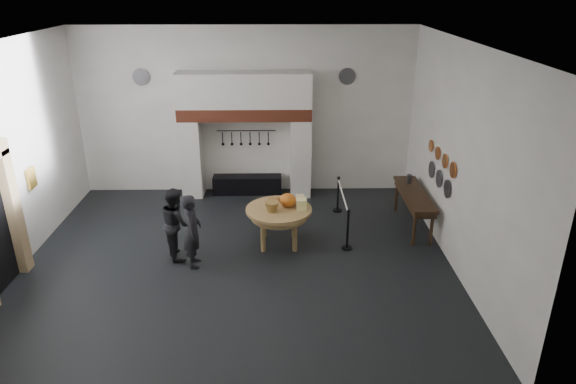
{
  "coord_description": "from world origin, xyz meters",
  "views": [
    {
      "loc": [
        0.91,
        -9.61,
        5.59
      ],
      "look_at": [
        1.08,
        0.53,
        1.35
      ],
      "focal_mm": 32.0,
      "sensor_mm": 36.0,
      "label": 1
    }
  ],
  "objects_px": {
    "work_table": "(279,210)",
    "visitor_far": "(176,223)",
    "barrier_post_near": "(348,230)",
    "side_table": "(415,194)",
    "visitor_near": "(192,231)",
    "iron_range": "(247,185)",
    "barrier_post_far": "(338,195)"
  },
  "relations": [
    {
      "from": "visitor_near",
      "to": "iron_range",
      "type": "bearing_deg",
      "value": -18.94
    },
    {
      "from": "visitor_far",
      "to": "barrier_post_near",
      "type": "relative_size",
      "value": 1.74
    },
    {
      "from": "work_table",
      "to": "visitor_near",
      "type": "xyz_separation_m",
      "value": [
        -1.78,
        -0.91,
        -0.04
      ]
    },
    {
      "from": "side_table",
      "to": "barrier_post_far",
      "type": "height_order",
      "value": "same"
    },
    {
      "from": "visitor_near",
      "to": "visitor_far",
      "type": "height_order",
      "value": "visitor_near"
    },
    {
      "from": "iron_range",
      "to": "visitor_far",
      "type": "xyz_separation_m",
      "value": [
        -1.3,
        -3.5,
        0.53
      ]
    },
    {
      "from": "iron_range",
      "to": "work_table",
      "type": "height_order",
      "value": "work_table"
    },
    {
      "from": "work_table",
      "to": "visitor_far",
      "type": "bearing_deg",
      "value": -166.79
    },
    {
      "from": "barrier_post_far",
      "to": "iron_range",
      "type": "bearing_deg",
      "value": 152.23
    },
    {
      "from": "visitor_far",
      "to": "side_table",
      "type": "xyz_separation_m",
      "value": [
        5.4,
        1.31,
        0.09
      ]
    },
    {
      "from": "side_table",
      "to": "barrier_post_near",
      "type": "bearing_deg",
      "value": -147.83
    },
    {
      "from": "visitor_near",
      "to": "barrier_post_near",
      "type": "relative_size",
      "value": 1.78
    },
    {
      "from": "visitor_near",
      "to": "barrier_post_near",
      "type": "bearing_deg",
      "value": -84.97
    },
    {
      "from": "iron_range",
      "to": "work_table",
      "type": "distance_m",
      "value": 3.17
    },
    {
      "from": "work_table",
      "to": "side_table",
      "type": "distance_m",
      "value": 3.32
    },
    {
      "from": "visitor_near",
      "to": "side_table",
      "type": "xyz_separation_m",
      "value": [
        5.0,
        1.71,
        0.07
      ]
    },
    {
      "from": "visitor_far",
      "to": "barrier_post_near",
      "type": "height_order",
      "value": "visitor_far"
    },
    {
      "from": "visitor_far",
      "to": "iron_range",
      "type": "bearing_deg",
      "value": -41.9
    },
    {
      "from": "barrier_post_near",
      "to": "visitor_far",
      "type": "bearing_deg",
      "value": -176.25
    },
    {
      "from": "visitor_far",
      "to": "work_table",
      "type": "bearing_deg",
      "value": -98.38
    },
    {
      "from": "visitor_far",
      "to": "barrier_post_near",
      "type": "xyz_separation_m",
      "value": [
        3.69,
        0.24,
        -0.33
      ]
    },
    {
      "from": "visitor_near",
      "to": "visitor_far",
      "type": "distance_m",
      "value": 0.57
    },
    {
      "from": "work_table",
      "to": "visitor_far",
      "type": "relative_size",
      "value": 0.94
    },
    {
      "from": "visitor_near",
      "to": "barrier_post_far",
      "type": "xyz_separation_m",
      "value": [
        3.29,
        2.64,
        -0.35
      ]
    },
    {
      "from": "work_table",
      "to": "barrier_post_near",
      "type": "distance_m",
      "value": 1.59
    },
    {
      "from": "visitor_near",
      "to": "visitor_far",
      "type": "xyz_separation_m",
      "value": [
        -0.4,
        0.4,
        -0.01
      ]
    },
    {
      "from": "side_table",
      "to": "barrier_post_far",
      "type": "xyz_separation_m",
      "value": [
        -1.7,
        0.93,
        -0.42
      ]
    },
    {
      "from": "iron_range",
      "to": "barrier_post_far",
      "type": "relative_size",
      "value": 2.11
    },
    {
      "from": "work_table",
      "to": "iron_range",
      "type": "bearing_deg",
      "value": 106.4
    },
    {
      "from": "work_table",
      "to": "barrier_post_far",
      "type": "height_order",
      "value": "barrier_post_far"
    },
    {
      "from": "work_table",
      "to": "visitor_near",
      "type": "distance_m",
      "value": 2.0
    },
    {
      "from": "visitor_far",
      "to": "barrier_post_far",
      "type": "bearing_deg",
      "value": -80.32
    }
  ]
}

